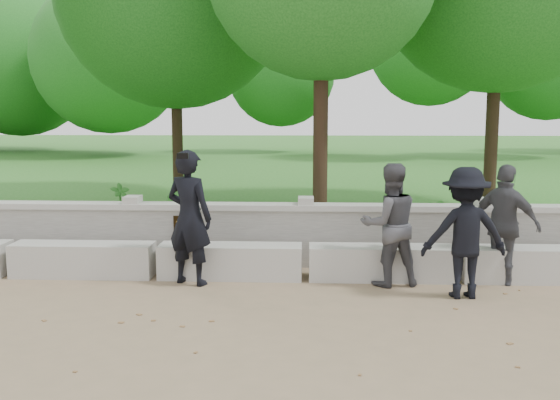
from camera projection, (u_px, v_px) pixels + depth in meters
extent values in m
plane|color=#8C7356|center=(113.00, 324.00, 6.52)|extent=(80.00, 80.00, 0.00)
cube|color=#22661A|center=(246.00, 176.00, 20.35)|extent=(40.00, 22.00, 0.25)
cube|color=beige|center=(83.00, 260.00, 8.41)|extent=(1.90, 0.45, 0.45)
cube|color=beige|center=(231.00, 261.00, 8.32)|extent=(1.90, 0.45, 0.45)
cube|color=beige|center=(381.00, 263.00, 8.23)|extent=(1.90, 0.45, 0.45)
cube|color=beige|center=(535.00, 264.00, 8.14)|extent=(1.90, 0.45, 0.45)
cube|color=#B7B4AD|center=(168.00, 237.00, 9.03)|extent=(12.50, 0.25, 0.82)
cube|color=beige|center=(167.00, 206.00, 8.97)|extent=(12.50, 0.35, 0.08)
cube|color=black|center=(186.00, 224.00, 8.85)|extent=(0.36, 0.02, 0.24)
imported|color=black|center=(189.00, 217.00, 7.94)|extent=(0.75, 0.64, 1.74)
cube|color=black|center=(183.00, 156.00, 7.49)|extent=(0.14, 0.08, 0.07)
imported|color=#424248|center=(390.00, 225.00, 7.90)|extent=(0.87, 0.75, 1.57)
imported|color=black|center=(465.00, 233.00, 7.39)|extent=(1.05, 0.65, 1.57)
imported|color=#434449|center=(505.00, 225.00, 7.97)|extent=(0.93, 0.88, 1.55)
cylinder|color=#382619|center=(177.00, 120.00, 13.96)|extent=(0.24, 0.24, 3.54)
cylinder|color=#382619|center=(321.00, 122.00, 10.19)|extent=(0.24, 0.24, 3.58)
cylinder|color=#382619|center=(493.00, 114.00, 12.52)|extent=(0.26, 0.26, 3.80)
imported|color=#2E6F25|center=(121.00, 201.00, 11.36)|extent=(0.42, 0.39, 0.67)
imported|color=#2E6F25|center=(173.00, 212.00, 10.08)|extent=(0.46, 0.48, 0.69)
imported|color=#2E6F25|center=(446.00, 221.00, 9.52)|extent=(0.65, 0.60, 0.58)
imported|color=#2E6F25|center=(186.00, 206.00, 11.01)|extent=(0.40, 0.42, 0.60)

